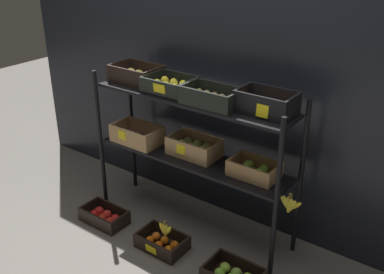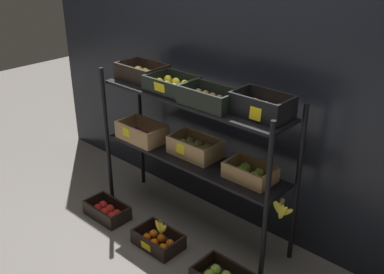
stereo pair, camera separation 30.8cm
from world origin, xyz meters
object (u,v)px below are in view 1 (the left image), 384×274
crate_ground_apple_red (105,217)px  crate_ground_tangerine (162,243)px  banana_bunch_loose (165,230)px  display_rack (193,124)px

crate_ground_apple_red → crate_ground_tangerine: 0.55m
banana_bunch_loose → crate_ground_tangerine: bearing=-178.6°
crate_ground_apple_red → crate_ground_tangerine: size_ratio=1.04×
crate_ground_apple_red → banana_bunch_loose: size_ratio=2.65×
display_rack → banana_bunch_loose: display_rack is taller
crate_ground_apple_red → banana_bunch_loose: 0.60m
crate_ground_apple_red → crate_ground_tangerine: crate_ground_apple_red is taller
crate_ground_tangerine → banana_bunch_loose: bearing=1.4°
display_rack → crate_ground_tangerine: bearing=-92.1°
banana_bunch_loose → display_rack: bearing=93.4°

